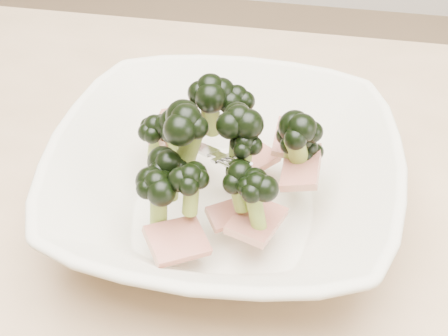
{
  "coord_description": "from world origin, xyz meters",
  "views": [
    {
      "loc": [
        0.08,
        -0.32,
        1.14
      ],
      "look_at": [
        0.01,
        0.06,
        0.8
      ],
      "focal_mm": 50.0,
      "sensor_mm": 36.0,
      "label": 1
    }
  ],
  "objects": [
    {
      "name": "dining_table",
      "position": [
        0.0,
        0.0,
        0.65
      ],
      "size": [
        1.2,
        0.8,
        0.75
      ],
      "color": "tan",
      "rests_on": "ground"
    },
    {
      "name": "broccoli_dish",
      "position": [
        0.01,
        0.06,
        0.79
      ],
      "size": [
        0.3,
        0.3,
        0.13
      ],
      "color": "beige",
      "rests_on": "dining_table"
    }
  ]
}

